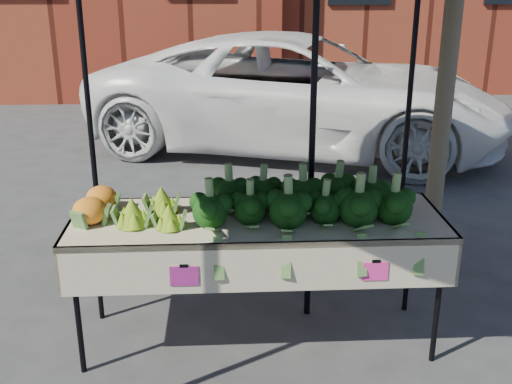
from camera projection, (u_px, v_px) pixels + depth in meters
ground at (237, 343)px, 4.23m from camera, size 90.00×90.00×0.00m
table at (257, 280)px, 4.14m from camera, size 2.40×0.81×0.90m
canopy at (259, 131)px, 4.19m from camera, size 3.16×3.16×2.74m
broccoli_heap at (300, 193)px, 3.97m from camera, size 1.40×0.60×0.30m
romanesco_cluster at (152, 203)px, 3.90m from camera, size 0.46×0.50×0.23m
cauliflower_pair at (95, 201)px, 3.96m from camera, size 0.26×0.46×0.21m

